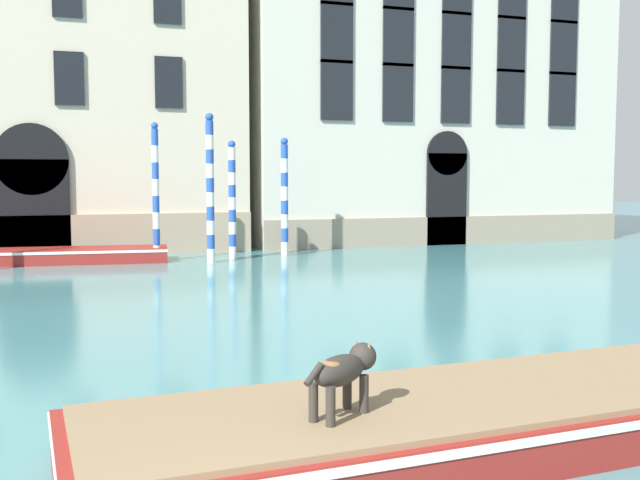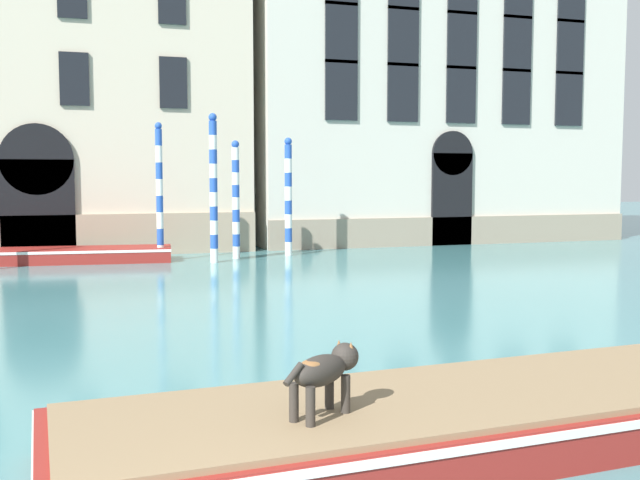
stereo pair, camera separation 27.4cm
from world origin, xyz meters
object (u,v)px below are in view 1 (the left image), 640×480
Objects in this scene: boat_foreground at (469,415)px; mooring_pole_3 at (285,196)px; boat_moored_near_palazzo at (61,255)px; mooring_pole_2 at (210,188)px; mooring_pole_0 at (156,192)px; dog_on_deck at (344,370)px; mooring_pole_1 at (232,199)px.

boat_foreground is 2.03× the size of mooring_pole_3.
boat_moored_near_palazzo is 5.02m from mooring_pole_2.
dog_on_deck is at bearing -91.32° from mooring_pole_0.
dog_on_deck reaches higher than boat_moored_near_palazzo.
mooring_pole_2 is (-0.87, -0.89, 0.39)m from mooring_pole_1.
mooring_pole_3 is (4.65, 17.71, 1.05)m from dog_on_deck.
dog_on_deck is 17.35m from mooring_pole_0.
mooring_pole_0 is (0.40, 17.30, 1.24)m from dog_on_deck.
mooring_pole_2 is (0.49, 16.22, 2.02)m from boat_foreground.
mooring_pole_0 reaches higher than boat_foreground.
boat_moored_near_palazzo is at bearing 167.15° from mooring_pole_0.
mooring_pole_3 reaches higher than boat_foreground.
mooring_pole_3 reaches higher than dog_on_deck.
mooring_pole_3 is (3.20, 17.44, 1.70)m from boat_foreground.
dog_on_deck is 17.63m from mooring_pole_1.
mooring_pole_1 is 0.97× the size of mooring_pole_3.
dog_on_deck is 0.19× the size of mooring_pole_2.
dog_on_deck is at bearing -96.70° from mooring_pole_2.
mooring_pole_0 is at bearing 90.92° from boat_foreground.
mooring_pole_3 is (7.05, -0.23, 1.74)m from boat_moored_near_palazzo.
boat_moored_near_palazzo is 3.46m from mooring_pole_0.
boat_moored_near_palazzo is at bearing 99.68° from boat_foreground.
boat_moored_near_palazzo is 7.27m from mooring_pole_3.
boat_foreground is at bearing -71.35° from boat_moored_near_palazzo.
dog_on_deck reaches higher than boat_foreground.
boat_moored_near_palazzo is 1.66× the size of mooring_pole_3.
boat_moored_near_palazzo is at bearing 173.78° from mooring_pole_1.
mooring_pole_2 is 2.99m from mooring_pole_3.
boat_foreground is 17.23m from mooring_pole_1.
boat_foreground is 2.11× the size of mooring_pole_1.
mooring_pole_1 is at bearing 1.69° from mooring_pole_0.
mooring_pole_2 is (1.54, -0.81, 0.13)m from mooring_pole_0.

